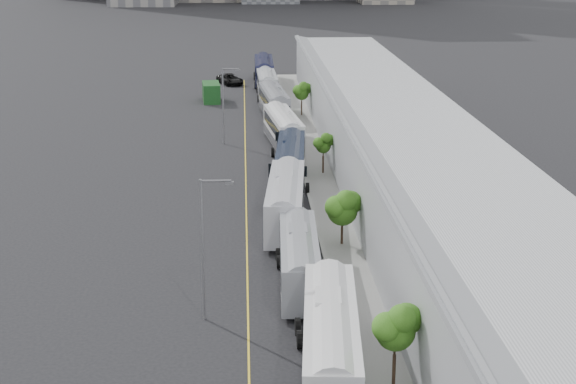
{
  "coord_description": "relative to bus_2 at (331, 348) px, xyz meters",
  "views": [
    {
      "loc": [
        -1.55,
        -6.96,
        22.39
      ],
      "look_at": [
        1.8,
        59.65,
        3.0
      ],
      "focal_mm": 55.0,
      "sensor_mm": 36.0,
      "label": 1
    }
  ],
  "objects": [
    {
      "name": "sidewalk",
      "position": [
        6.23,
        20.25,
        -1.65
      ],
      "size": [
        10.0,
        170.0,
        0.12
      ],
      "primitive_type": "cube",
      "color": "gray",
      "rests_on": "ground"
    },
    {
      "name": "street_lamp_near",
      "position": [
        -6.75,
        7.8,
        3.38
      ],
      "size": [
        2.04,
        0.22,
        8.82
      ],
      "color": "#59595E",
      "rests_on": "ground"
    },
    {
      "name": "bus_6",
      "position": [
        -0.06,
        53.34,
        -0.07
      ],
      "size": [
        4.05,
        13.51,
        3.89
      ],
      "rotation": [
        0.0,
        0.0,
        0.1
      ],
      "color": "white",
      "rests_on": "ground"
    },
    {
      "name": "bus_8",
      "position": [
        -1.02,
        85.13,
        -0.13
      ],
      "size": [
        2.89,
        12.93,
        3.76
      ],
      "rotation": [
        0.0,
        0.0,
        0.02
      ],
      "color": "#B8BDC4",
      "rests_on": "ground"
    },
    {
      "name": "bus_7",
      "position": [
        -0.51,
        69.7,
        -0.1
      ],
      "size": [
        3.71,
        13.25,
        3.82
      ],
      "rotation": [
        0.0,
        0.0,
        0.08
      ],
      "color": "gray",
      "rests_on": "ground"
    },
    {
      "name": "tree_4",
      "position": [
        3.09,
        70.42,
        1.56
      ],
      "size": [
        1.87,
        1.87,
        4.23
      ],
      "color": "black",
      "rests_on": "ground"
    },
    {
      "name": "bus_4",
      "position": [
        -1.12,
        25.45,
        -0.01
      ],
      "size": [
        3.91,
        14.02,
        4.05
      ],
      "rotation": [
        0.0,
        0.0,
        -0.08
      ],
      "color": "#ADAEB7",
      "rests_on": "ground"
    },
    {
      "name": "bus_9",
      "position": [
        -1.15,
        96.78,
        0.02
      ],
      "size": [
        3.1,
        14.04,
        4.1
      ],
      "rotation": [
        0.0,
        0.0,
        -0.01
      ],
      "color": "#161732",
      "rests_on": "ground"
    },
    {
      "name": "suv",
      "position": [
        -6.47,
        96.24,
        -0.89
      ],
      "size": [
        4.79,
        6.51,
        1.65
      ],
      "primitive_type": "imported",
      "rotation": [
        0.0,
        0.0,
        0.39
      ],
      "color": "black",
      "rests_on": "ground"
    },
    {
      "name": "bus_2",
      "position": [
        0.0,
        0.0,
        0.0
      ],
      "size": [
        3.91,
        14.07,
        4.06
      ],
      "rotation": [
        0.0,
        0.0,
        -0.08
      ],
      "color": "silver",
      "rests_on": "ground"
    },
    {
      "name": "tree_3",
      "position": [
        3.3,
        41.41,
        1.28
      ],
      "size": [
        1.46,
        1.46,
        3.77
      ],
      "color": "black",
      "rests_on": "ground"
    },
    {
      "name": "depot",
      "position": [
        10.22,
        20.25,
        1.8
      ],
      "size": [
        12.45,
        160.4,
        7.2
      ],
      "color": "gray",
      "rests_on": "ground"
    },
    {
      "name": "street_lamp_far",
      "position": [
        -6.46,
        54.87,
        3.23
      ],
      "size": [
        2.04,
        0.22,
        8.52
      ],
      "color": "#59595E",
      "rests_on": "ground"
    },
    {
      "name": "bus_3",
      "position": [
        -0.83,
        12.9,
        -0.19
      ],
      "size": [
        2.91,
        12.41,
        3.6
      ],
      "rotation": [
        0.0,
        0.0,
        -0.03
      ],
      "color": "gray",
      "rests_on": "ground"
    },
    {
      "name": "lane_line",
      "position": [
        -4.27,
        20.25,
        -1.7
      ],
      "size": [
        0.12,
        160.0,
        0.02
      ],
      "primitive_type": "cube",
      "color": "gold",
      "rests_on": "ground"
    },
    {
      "name": "shipping_container",
      "position": [
        -8.92,
        81.36,
        -0.4
      ],
      "size": [
        2.74,
        5.52,
        2.63
      ],
      "primitive_type": "cube",
      "rotation": [
        0.0,
        0.0,
        0.08
      ],
      "color": "#113915",
      "rests_on": "ground"
    },
    {
      "name": "tree_2",
      "position": [
        2.87,
        20.66,
        1.36
      ],
      "size": [
        2.3,
        2.3,
        4.24
      ],
      "color": "black",
      "rests_on": "ground"
    },
    {
      "name": "bus_5",
      "position": [
        0.02,
        39.38,
        -0.13
      ],
      "size": [
        3.58,
        12.98,
        3.75
      ],
      "rotation": [
        0.0,
        0.0,
        -0.08
      ],
      "color": "black",
      "rests_on": "ground"
    },
    {
      "name": "tree_1",
      "position": [
        3.01,
        -1.98,
        2.12
      ],
      "size": [
        2.03,
        2.03,
        4.87
      ],
      "color": "black",
      "rests_on": "ground"
    }
  ]
}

